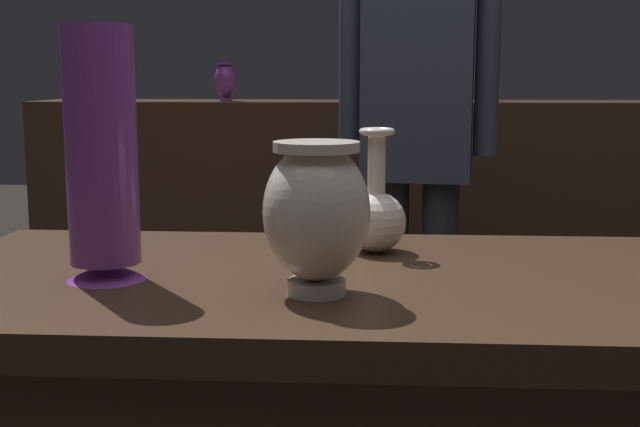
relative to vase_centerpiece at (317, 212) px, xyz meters
name	(u,v)px	position (x,y,z in m)	size (l,w,h in m)	color
back_display_shelf	(356,222)	(0.00, 2.32, -0.42)	(2.60, 0.40, 0.99)	#382619
vase_centerpiece	(317,212)	(0.00, 0.00, 0.00)	(0.14, 0.14, 0.21)	silver
vase_tall_behind	(102,157)	(-0.31, 0.07, 0.06)	(0.11, 0.11, 0.36)	#7A388E
vase_left_accent	(376,214)	(0.08, 0.28, -0.05)	(0.10, 0.10, 0.21)	silver
shelf_vase_left	(226,80)	(-0.52, 2.26, 0.16)	(0.09, 0.09, 0.15)	#7A388E
shelf_vase_right	(489,88)	(0.52, 2.29, 0.13)	(0.09, 0.09, 0.18)	orange
visitor_center_back	(417,131)	(0.20, 1.43, 0.02)	(0.47, 0.22, 1.58)	#232328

